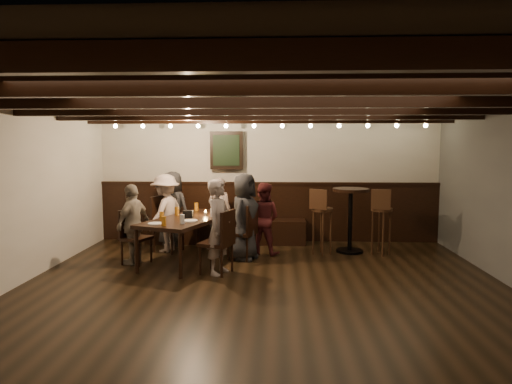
{
  "coord_description": "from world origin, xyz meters",
  "views": [
    {
      "loc": [
        0.16,
        -5.27,
        1.87
      ],
      "look_at": [
        -0.14,
        1.3,
        1.18
      ],
      "focal_mm": 32.0,
      "sensor_mm": 36.0,
      "label": 1
    }
  ],
  "objects_px": {
    "person_left_near": "(166,213)",
    "person_left_far": "(133,224)",
    "person_bench_left": "(172,209)",
    "person_right_far": "(219,227)",
    "chair_left_far": "(136,247)",
    "bar_stool_left": "(322,230)",
    "dining_table": "(190,221)",
    "chair_left_near": "(168,234)",
    "chair_right_near": "(243,242)",
    "bar_stool_right": "(381,230)",
    "chair_right_far": "(217,254)",
    "high_top_table": "(350,210)",
    "person_bench_centre": "(220,213)",
    "person_right_near": "(244,217)",
    "person_bench_right": "(263,218)"
  },
  "relations": [
    {
      "from": "person_left_near",
      "to": "person_left_far",
      "type": "bearing_deg",
      "value": 0.0
    },
    {
      "from": "person_bench_left",
      "to": "person_right_far",
      "type": "relative_size",
      "value": 1.0
    },
    {
      "from": "chair_left_far",
      "to": "bar_stool_left",
      "type": "xyz_separation_m",
      "value": [
        2.97,
        0.72,
        0.16
      ]
    },
    {
      "from": "person_left_near",
      "to": "person_left_far",
      "type": "distance_m",
      "value": 0.9
    },
    {
      "from": "dining_table",
      "to": "chair_left_near",
      "type": "bearing_deg",
      "value": 148.01
    },
    {
      "from": "dining_table",
      "to": "person_right_far",
      "type": "bearing_deg",
      "value": -30.96
    },
    {
      "from": "chair_left_near",
      "to": "chair_right_near",
      "type": "distance_m",
      "value": 1.44
    },
    {
      "from": "chair_left_near",
      "to": "person_bench_left",
      "type": "relative_size",
      "value": 0.71
    },
    {
      "from": "person_right_far",
      "to": "bar_stool_right",
      "type": "xyz_separation_m",
      "value": [
        2.59,
        1.26,
        -0.26
      ]
    },
    {
      "from": "chair_left_far",
      "to": "person_bench_left",
      "type": "height_order",
      "value": "person_bench_left"
    },
    {
      "from": "chair_left_near",
      "to": "chair_left_far",
      "type": "height_order",
      "value": "chair_left_near"
    },
    {
      "from": "bar_stool_left",
      "to": "chair_left_near",
      "type": "bearing_deg",
      "value": -152.48
    },
    {
      "from": "chair_right_far",
      "to": "bar_stool_left",
      "type": "height_order",
      "value": "bar_stool_left"
    },
    {
      "from": "chair_right_near",
      "to": "person_right_far",
      "type": "height_order",
      "value": "person_right_far"
    },
    {
      "from": "person_left_far",
      "to": "bar_stool_left",
      "type": "bearing_deg",
      "value": 122.99
    },
    {
      "from": "chair_left_near",
      "to": "bar_stool_left",
      "type": "xyz_separation_m",
      "value": [
        2.67,
        -0.13,
        0.12
      ]
    },
    {
      "from": "person_bench_left",
      "to": "chair_right_near",
      "type": "bearing_deg",
      "value": 164.47
    },
    {
      "from": "person_bench_left",
      "to": "person_left_far",
      "type": "height_order",
      "value": "person_bench_left"
    },
    {
      "from": "bar_stool_left",
      "to": "high_top_table",
      "type": "bearing_deg",
      "value": 52.49
    },
    {
      "from": "chair_right_near",
      "to": "bar_stool_right",
      "type": "bearing_deg",
      "value": -60.34
    },
    {
      "from": "chair_left_near",
      "to": "chair_right_far",
      "type": "distance_m",
      "value": 1.7
    },
    {
      "from": "dining_table",
      "to": "person_bench_centre",
      "type": "height_order",
      "value": "person_bench_centre"
    },
    {
      "from": "chair_left_far",
      "to": "person_right_near",
      "type": "relative_size",
      "value": 0.61
    },
    {
      "from": "dining_table",
      "to": "person_right_far",
      "type": "relative_size",
      "value": 1.51
    },
    {
      "from": "bar_stool_right",
      "to": "chair_left_near",
      "type": "bearing_deg",
      "value": -162.21
    },
    {
      "from": "person_bench_left",
      "to": "chair_left_far",
      "type": "bearing_deg",
      "value": 97.68
    },
    {
      "from": "person_bench_left",
      "to": "person_left_near",
      "type": "height_order",
      "value": "person_bench_left"
    },
    {
      "from": "dining_table",
      "to": "chair_left_far",
      "type": "distance_m",
      "value": 0.93
    },
    {
      "from": "person_right_near",
      "to": "bar_stool_left",
      "type": "bearing_deg",
      "value": -54.36
    },
    {
      "from": "dining_table",
      "to": "bar_stool_right",
      "type": "bearing_deg",
      "value": 30.29
    },
    {
      "from": "chair_left_far",
      "to": "person_right_far",
      "type": "height_order",
      "value": "person_right_far"
    },
    {
      "from": "dining_table",
      "to": "person_left_far",
      "type": "bearing_deg",
      "value": -149.04
    },
    {
      "from": "chair_right_far",
      "to": "person_right_far",
      "type": "distance_m",
      "value": 0.4
    },
    {
      "from": "person_bench_left",
      "to": "person_right_far",
      "type": "xyz_separation_m",
      "value": [
        1.1,
        -1.83,
        -0.0
      ]
    },
    {
      "from": "person_bench_centre",
      "to": "person_bench_right",
      "type": "bearing_deg",
      "value": 170.54
    },
    {
      "from": "bar_stool_right",
      "to": "chair_left_far",
      "type": "bearing_deg",
      "value": -150.02
    },
    {
      "from": "person_bench_left",
      "to": "bar_stool_left",
      "type": "height_order",
      "value": "person_bench_left"
    },
    {
      "from": "high_top_table",
      "to": "bar_stool_right",
      "type": "distance_m",
      "value": 0.61
    },
    {
      "from": "chair_right_far",
      "to": "high_top_table",
      "type": "height_order",
      "value": "high_top_table"
    },
    {
      "from": "chair_right_near",
      "to": "person_bench_centre",
      "type": "height_order",
      "value": "person_bench_centre"
    },
    {
      "from": "chair_right_near",
      "to": "person_right_near",
      "type": "height_order",
      "value": "person_right_near"
    },
    {
      "from": "dining_table",
      "to": "chair_left_far",
      "type": "relative_size",
      "value": 2.42
    },
    {
      "from": "person_bench_centre",
      "to": "person_bench_right",
      "type": "relative_size",
      "value": 1.04
    },
    {
      "from": "chair_left_near",
      "to": "person_right_near",
      "type": "relative_size",
      "value": 0.69
    },
    {
      "from": "dining_table",
      "to": "chair_right_near",
      "type": "xyz_separation_m",
      "value": [
        0.83,
        0.18,
        -0.37
      ]
    },
    {
      "from": "dining_table",
      "to": "person_bench_centre",
      "type": "relative_size",
      "value": 1.61
    },
    {
      "from": "chair_left_near",
      "to": "person_bench_centre",
      "type": "relative_size",
      "value": 0.76
    },
    {
      "from": "dining_table",
      "to": "person_right_near",
      "type": "relative_size",
      "value": 1.47
    },
    {
      "from": "chair_left_near",
      "to": "chair_right_far",
      "type": "height_order",
      "value": "chair_left_near"
    },
    {
      "from": "person_left_near",
      "to": "high_top_table",
      "type": "relative_size",
      "value": 1.22
    }
  ]
}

